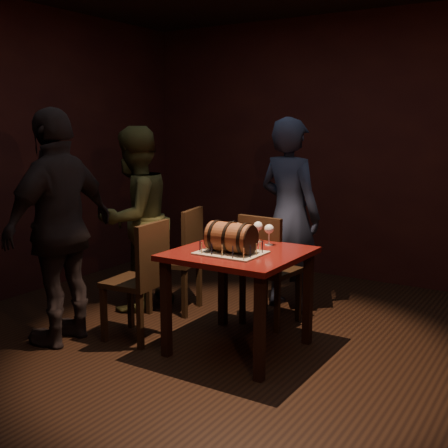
% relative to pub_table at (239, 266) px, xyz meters
% --- Properties ---
extents(room_shell, '(5.04, 5.04, 2.80)m').
position_rel_pub_table_xyz_m(room_shell, '(-0.02, -0.12, 0.76)').
color(room_shell, black).
rests_on(room_shell, ground).
extents(pub_table, '(0.90, 0.90, 0.75)m').
position_rel_pub_table_xyz_m(pub_table, '(0.00, 0.00, 0.00)').
color(pub_table, '#4A0D0C').
rests_on(pub_table, ground).
extents(cake_board, '(0.45, 0.35, 0.01)m').
position_rel_pub_table_xyz_m(cake_board, '(-0.00, -0.11, 0.12)').
color(cake_board, '#9F9680').
rests_on(cake_board, pub_table).
extents(barrel_cake, '(0.38, 0.23, 0.23)m').
position_rel_pub_table_xyz_m(barrel_cake, '(-0.00, -0.11, 0.23)').
color(barrel_cake, brown).
rests_on(barrel_cake, cake_board).
extents(birthday_candles, '(0.40, 0.30, 0.09)m').
position_rel_pub_table_xyz_m(birthday_candles, '(-0.00, -0.11, 0.16)').
color(birthday_candles, '#DAC582').
rests_on(birthday_candles, cake_board).
extents(wine_glass_left, '(0.07, 0.07, 0.16)m').
position_rel_pub_table_xyz_m(wine_glass_left, '(-0.21, 0.26, 0.23)').
color(wine_glass_left, silver).
rests_on(wine_glass_left, pub_table).
extents(wine_glass_mid, '(0.07, 0.07, 0.16)m').
position_rel_pub_table_xyz_m(wine_glass_mid, '(-0.04, 0.36, 0.23)').
color(wine_glass_mid, silver).
rests_on(wine_glass_mid, pub_table).
extents(wine_glass_right, '(0.07, 0.07, 0.16)m').
position_rel_pub_table_xyz_m(wine_glass_right, '(0.09, 0.29, 0.23)').
color(wine_glass_right, silver).
rests_on(wine_glass_right, pub_table).
extents(pint_of_ale, '(0.07, 0.07, 0.15)m').
position_rel_pub_table_xyz_m(pint_of_ale, '(-0.11, 0.22, 0.18)').
color(pint_of_ale, silver).
rests_on(pint_of_ale, pub_table).
extents(menu_card, '(0.10, 0.05, 0.13)m').
position_rel_pub_table_xyz_m(menu_card, '(-0.27, 0.32, 0.17)').
color(menu_card, white).
rests_on(menu_card, pub_table).
extents(chair_back, '(0.43, 0.43, 0.93)m').
position_rel_pub_table_xyz_m(chair_back, '(-0.08, 0.56, -0.12)').
color(chair_back, black).
rests_on(chair_back, ground).
extents(chair_left_rear, '(0.48, 0.48, 0.93)m').
position_rel_pub_table_xyz_m(chair_left_rear, '(-0.87, 0.49, -0.12)').
color(chair_left_rear, black).
rests_on(chair_left_rear, ground).
extents(chair_left_front, '(0.43, 0.43, 0.93)m').
position_rel_pub_table_xyz_m(chair_left_front, '(-0.72, -0.23, -0.12)').
color(chair_left_front, black).
rests_on(chair_left_front, ground).
extents(person_back, '(0.70, 0.54, 1.72)m').
position_rel_pub_table_xyz_m(person_back, '(-0.12, 1.08, 0.22)').
color(person_back, '#1C2338').
rests_on(person_back, ground).
extents(person_left_rear, '(0.64, 0.82, 1.64)m').
position_rel_pub_table_xyz_m(person_left_rear, '(-1.30, 0.36, 0.18)').
color(person_left_rear, '#424422').
rests_on(person_left_rear, ground).
extents(person_left_front, '(0.50, 1.07, 1.78)m').
position_rel_pub_table_xyz_m(person_left_front, '(-1.23, -0.56, 0.25)').
color(person_left_front, black).
rests_on(person_left_front, ground).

